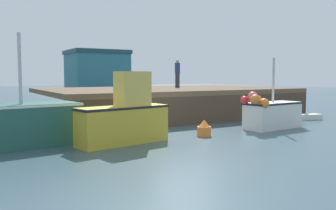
# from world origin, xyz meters

# --- Properties ---
(ground) EXTENTS (120.00, 160.00, 0.10)m
(ground) POSITION_xyz_m (0.00, 0.00, -0.05)
(ground) COLOR #38515B
(pier) EXTENTS (14.47, 8.88, 1.68)m
(pier) POSITION_xyz_m (2.76, 5.92, 1.42)
(pier) COLOR brown
(pier) RESTS_ON ground
(fishing_boat_near_left) EXTENTS (4.00, 1.96, 3.87)m
(fishing_boat_near_left) POSITION_xyz_m (-6.37, 0.46, 0.78)
(fishing_boat_near_left) COLOR #23564C
(fishing_boat_near_left) RESTS_ON ground
(fishing_boat_near_right) EXTENTS (3.56, 1.63, 2.58)m
(fishing_boat_near_right) POSITION_xyz_m (-3.08, -0.69, 0.94)
(fishing_boat_near_right) COLOR gold
(fishing_boat_near_right) RESTS_ON ground
(fishing_boat_mid) EXTENTS (3.23, 1.56, 3.24)m
(fishing_boat_mid) POSITION_xyz_m (4.16, -0.71, 0.72)
(fishing_boat_mid) COLOR silver
(fishing_boat_mid) RESTS_ON ground
(rowboat) EXTENTS (2.02, 1.13, 0.35)m
(rowboat) POSITION_xyz_m (8.30, 0.82, 0.15)
(rowboat) COLOR silver
(rowboat) RESTS_ON ground
(dockworker) EXTENTS (0.34, 0.34, 1.81)m
(dockworker) POSITION_xyz_m (4.11, 7.41, 2.59)
(dockworker) COLOR #2D3342
(dockworker) RESTS_ON pier
(warehouse) EXTENTS (7.51, 6.89, 5.85)m
(warehouse) POSITION_xyz_m (8.01, 34.63, 2.95)
(warehouse) COLOR #2D6B7A
(warehouse) RESTS_ON ground
(mooring_buoy_foreground) EXTENTS (0.56, 0.56, 0.67)m
(mooring_buoy_foreground) POSITION_xyz_m (0.31, -0.83, 0.30)
(mooring_buoy_foreground) COLOR orange
(mooring_buoy_foreground) RESTS_ON ground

